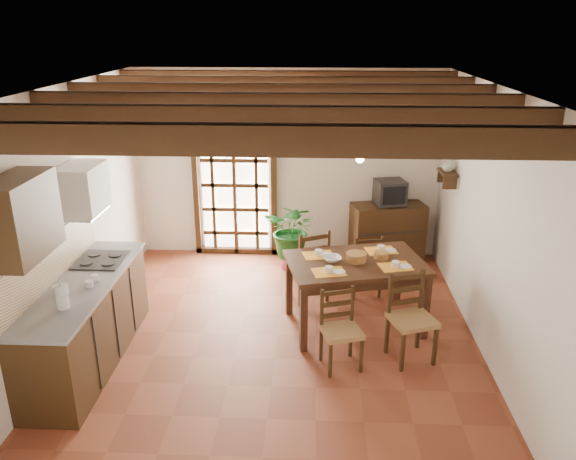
# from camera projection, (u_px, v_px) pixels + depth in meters

# --- Properties ---
(ground_plane) EXTENTS (5.00, 5.00, 0.00)m
(ground_plane) POSITION_uv_depth(u_px,v_px,m) (278.00, 335.00, 6.48)
(ground_plane) COLOR brown
(room_shell) EXTENTS (4.52, 5.02, 2.81)m
(room_shell) POSITION_uv_depth(u_px,v_px,m) (277.00, 183.00, 5.85)
(room_shell) COLOR silver
(room_shell) RESTS_ON ground_plane
(ceiling_beams) EXTENTS (4.50, 4.34, 0.20)m
(ceiling_beams) POSITION_uv_depth(u_px,v_px,m) (276.00, 98.00, 5.55)
(ceiling_beams) COLOR black
(ceiling_beams) RESTS_ON room_shell
(french_door) EXTENTS (1.26, 0.11, 2.32)m
(french_door) POSITION_uv_depth(u_px,v_px,m) (235.00, 180.00, 8.40)
(french_door) COLOR white
(french_door) RESTS_ON ground_plane
(kitchen_counter) EXTENTS (0.64, 2.25, 1.38)m
(kitchen_counter) POSITION_uv_depth(u_px,v_px,m) (87.00, 321.00, 5.85)
(kitchen_counter) COLOR #301F0F
(kitchen_counter) RESTS_ON ground_plane
(upper_cabinet) EXTENTS (0.35, 0.80, 0.70)m
(upper_cabinet) POSITION_uv_depth(u_px,v_px,m) (20.00, 218.00, 4.72)
(upper_cabinet) COLOR #301F0F
(upper_cabinet) RESTS_ON room_shell
(range_hood) EXTENTS (0.38, 0.60, 0.54)m
(range_hood) POSITION_uv_depth(u_px,v_px,m) (83.00, 190.00, 5.93)
(range_hood) COLOR white
(range_hood) RESTS_ON room_shell
(counter_items) EXTENTS (0.50, 1.43, 0.25)m
(counter_items) POSITION_uv_depth(u_px,v_px,m) (84.00, 275.00, 5.76)
(counter_items) COLOR black
(counter_items) RESTS_ON kitchen_counter
(dining_table) EXTENTS (1.72, 1.31, 0.83)m
(dining_table) POSITION_uv_depth(u_px,v_px,m) (356.00, 270.00, 6.45)
(dining_table) COLOR #371F12
(dining_table) RESTS_ON ground_plane
(chair_near_left) EXTENTS (0.48, 0.47, 0.84)m
(chair_near_left) POSITION_uv_depth(u_px,v_px,m) (341.00, 344.00, 5.82)
(chair_near_left) COLOR #9A7141
(chair_near_left) RESTS_ON ground_plane
(chair_near_right) EXTENTS (0.55, 0.54, 0.95)m
(chair_near_right) POSITION_uv_depth(u_px,v_px,m) (410.00, 334.00, 5.94)
(chair_near_right) COLOR #9A7141
(chair_near_right) RESTS_ON ground_plane
(chair_far_left) EXTENTS (0.59, 0.58, 0.97)m
(chair_far_left) POSITION_uv_depth(u_px,v_px,m) (308.00, 277.00, 7.25)
(chair_far_left) COLOR #9A7141
(chair_far_left) RESTS_ON ground_plane
(chair_far_right) EXTENTS (0.45, 0.43, 0.85)m
(chair_far_right) POSITION_uv_depth(u_px,v_px,m) (364.00, 275.00, 7.40)
(chair_far_right) COLOR #9A7141
(chair_far_right) RESTS_ON ground_plane
(table_setting) EXTENTS (1.12, 0.74, 0.10)m
(table_setting) POSITION_uv_depth(u_px,v_px,m) (356.00, 252.00, 6.37)
(table_setting) COLOR #FDA528
(table_setting) RESTS_ON dining_table
(table_bowl) EXTENTS (0.27, 0.27, 0.05)m
(table_bowl) POSITION_uv_depth(u_px,v_px,m) (332.00, 259.00, 6.40)
(table_bowl) COLOR white
(table_bowl) RESTS_ON dining_table
(sideboard) EXTENTS (1.13, 0.70, 0.90)m
(sideboard) POSITION_uv_depth(u_px,v_px,m) (387.00, 233.00, 8.35)
(sideboard) COLOR #301F0F
(sideboard) RESTS_ON ground_plane
(crt_tv) EXTENTS (0.48, 0.45, 0.35)m
(crt_tv) POSITION_uv_depth(u_px,v_px,m) (390.00, 192.00, 8.12)
(crt_tv) COLOR black
(crt_tv) RESTS_ON sideboard
(fuse_box) EXTENTS (0.25, 0.03, 0.32)m
(fuse_box) POSITION_uv_depth(u_px,v_px,m) (391.00, 143.00, 8.13)
(fuse_box) COLOR white
(fuse_box) RESTS_ON room_shell
(plant_pot) EXTENTS (0.34, 0.34, 0.21)m
(plant_pot) POSITION_uv_depth(u_px,v_px,m) (293.00, 261.00, 8.22)
(plant_pot) COLOR maroon
(plant_pot) RESTS_ON ground_plane
(potted_plant) EXTENTS (2.36, 2.17, 2.19)m
(potted_plant) POSITION_uv_depth(u_px,v_px,m) (293.00, 232.00, 8.06)
(potted_plant) COLOR #144C19
(potted_plant) RESTS_ON ground_plane
(wall_shelf) EXTENTS (0.20, 0.42, 0.20)m
(wall_shelf) POSITION_uv_depth(u_px,v_px,m) (447.00, 175.00, 7.36)
(wall_shelf) COLOR #301F0F
(wall_shelf) RESTS_ON room_shell
(shelf_vase) EXTENTS (0.15, 0.15, 0.15)m
(shelf_vase) POSITION_uv_depth(u_px,v_px,m) (448.00, 165.00, 7.31)
(shelf_vase) COLOR #B2BFB2
(shelf_vase) RESTS_ON wall_shelf
(shelf_flowers) EXTENTS (0.14, 0.14, 0.36)m
(shelf_flowers) POSITION_uv_depth(u_px,v_px,m) (450.00, 149.00, 7.24)
(shelf_flowers) COLOR #FDA528
(shelf_flowers) RESTS_ON shelf_vase
(framed_picture) EXTENTS (0.03, 0.32, 0.32)m
(framed_picture) POSITION_uv_depth(u_px,v_px,m) (458.00, 134.00, 7.17)
(framed_picture) COLOR brown
(framed_picture) RESTS_ON room_shell
(pendant_lamp) EXTENTS (0.36, 0.36, 0.84)m
(pendant_lamp) POSITION_uv_depth(u_px,v_px,m) (360.00, 152.00, 6.07)
(pendant_lamp) COLOR black
(pendant_lamp) RESTS_ON room_shell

